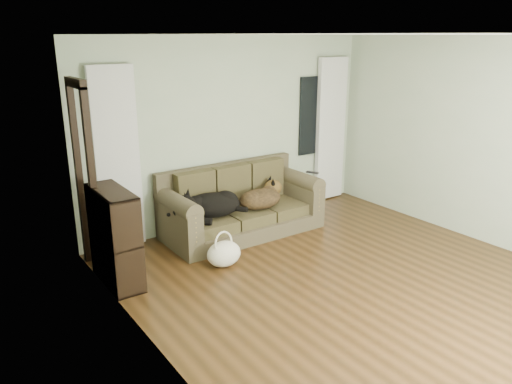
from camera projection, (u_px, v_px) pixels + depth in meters
floor at (356, 285)px, 5.42m from camera, size 5.00×5.00×0.00m
ceiling at (373, 34)px, 4.63m from camera, size 5.00×5.00×0.00m
wall_back at (232, 132)px, 6.98m from camera, size 4.50×0.04×2.60m
wall_left at (157, 213)px, 3.80m from camera, size 0.04×5.00×2.60m
wall_right at (490, 143)px, 6.25m from camera, size 0.04×5.00×2.60m
curtain_left at (117, 160)px, 6.04m from camera, size 0.55×0.08×2.25m
curtain_right at (330, 130)px, 7.94m from camera, size 0.55×0.08×2.25m
window_pane at (312, 116)px, 7.72m from camera, size 0.50×0.03×1.20m
door_casing at (86, 181)px, 5.51m from camera, size 0.07×0.60×2.10m
sofa at (242, 201)px, 6.73m from camera, size 2.14×0.92×0.88m
dog_black_lab at (209, 207)px, 6.42m from camera, size 0.87×0.73×0.31m
dog_shepherd at (261, 197)px, 6.78m from camera, size 0.66×0.48×0.29m
tv_remote at (312, 173)px, 7.08m from camera, size 0.11×0.16×0.02m
tote_bag at (224, 253)px, 5.82m from camera, size 0.45×0.36×0.30m
bookshelf at (115, 239)px, 5.35m from camera, size 0.33×0.85×1.05m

